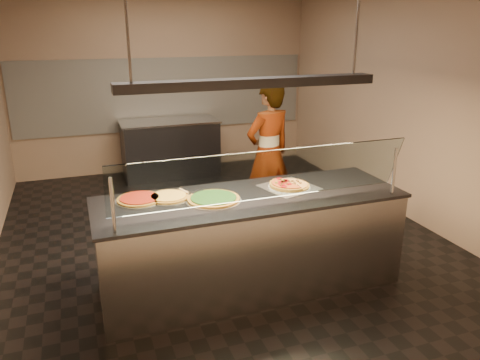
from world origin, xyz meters
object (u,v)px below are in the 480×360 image
object	(u,v)px
pizza_spinach	(213,199)
pizza_cheese	(169,197)
sneeze_guard	(266,176)
heat_lamp_housing	(251,83)
half_pizza_pepperoni	(280,185)
pizza_tomato	(139,199)
half_pizza_sausage	(298,183)
perforated_tray	(289,187)
pizza_spatula	(190,191)
worker	(268,153)
serving_counter	(250,242)
prep_table	(170,148)

from	to	relation	value
pizza_spinach	pizza_cheese	size ratio (longest dim) A/B	1.28
sneeze_guard	heat_lamp_housing	xyz separation A→B (m)	(0.00, 0.34, 0.72)
half_pizza_pepperoni	pizza_tomato	size ratio (longest dim) A/B	0.98
half_pizza_sausage	heat_lamp_housing	xyz separation A→B (m)	(-0.52, -0.10, 0.99)
half_pizza_pepperoni	half_pizza_sausage	size ratio (longest dim) A/B	1.00
pizza_spinach	perforated_tray	bearing A→B (deg)	6.75
pizza_spatula	sneeze_guard	bearing A→B (deg)	-48.11
sneeze_guard	half_pizza_pepperoni	xyz separation A→B (m)	(0.34, 0.44, -0.26)
sneeze_guard	pizza_spatula	bearing A→B (deg)	131.89
pizza_spinach	heat_lamp_housing	size ratio (longest dim) A/B	0.22
pizza_spatula	worker	bearing A→B (deg)	42.99
perforated_tray	half_pizza_sausage	size ratio (longest dim) A/B	1.36
sneeze_guard	pizza_spatula	size ratio (longest dim) A/B	10.87
pizza_spatula	worker	world-z (taller)	worker
pizza_cheese	half_pizza_pepperoni	bearing A→B (deg)	-5.38
perforated_tray	heat_lamp_housing	bearing A→B (deg)	-167.60
pizza_cheese	heat_lamp_housing	bearing A→B (deg)	-15.24
pizza_spinach	pizza_tomato	size ratio (longest dim) A/B	1.17
heat_lamp_housing	half_pizza_pepperoni	bearing A→B (deg)	15.61
sneeze_guard	perforated_tray	world-z (taller)	sneeze_guard
serving_counter	worker	xyz separation A→B (m)	(0.80, 1.45, 0.43)
heat_lamp_housing	sneeze_guard	bearing A→B (deg)	-90.00
perforated_tray	worker	size ratio (longest dim) A/B	0.32
sneeze_guard	worker	size ratio (longest dim) A/B	1.45
pizza_tomato	worker	size ratio (longest dim) A/B	0.24
serving_counter	heat_lamp_housing	distance (m)	1.48
half_pizza_pepperoni	pizza_spatula	size ratio (longest dim) A/B	1.76
pizza_spinach	pizza_tomato	distance (m)	0.66
sneeze_guard	pizza_cheese	size ratio (longest dim) A/B	6.63
sneeze_guard	prep_table	size ratio (longest dim) A/B	1.64
half_pizza_sausage	pizza_tomato	bearing A→B (deg)	174.80
perforated_tray	pizza_spatula	distance (m)	0.95
serving_counter	pizza_tomato	world-z (taller)	pizza_tomato
perforated_tray	pizza_tomato	distance (m)	1.42
pizza_spinach	pizza_cheese	world-z (taller)	pizza_spinach
prep_table	worker	distance (m)	2.46
pizza_spinach	prep_table	xyz separation A→B (m)	(0.37, 3.74, -0.48)
half_pizza_sausage	pizza_tomato	size ratio (longest dim) A/B	0.98
pizza_tomato	heat_lamp_housing	distance (m)	1.42
half_pizza_pepperoni	pizza_tomato	bearing A→B (deg)	174.10
perforated_tray	half_pizza_sausage	bearing A→B (deg)	-0.00
pizza_spinach	pizza_cheese	distance (m)	0.41
heat_lamp_housing	pizza_spinach	bearing A→B (deg)	179.64
half_pizza_sausage	pizza_tomato	distance (m)	1.51
pizza_cheese	sneeze_guard	bearing A→B (deg)	-36.85
sneeze_guard	pizza_spinach	xyz separation A→B (m)	(-0.35, 0.35, -0.28)
sneeze_guard	perforated_tray	bearing A→B (deg)	45.29
pizza_spinach	prep_table	size ratio (longest dim) A/B	0.32
prep_table	half_pizza_pepperoni	bearing A→B (deg)	-84.81
half_pizza_sausage	pizza_spinach	world-z (taller)	half_pizza_sausage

